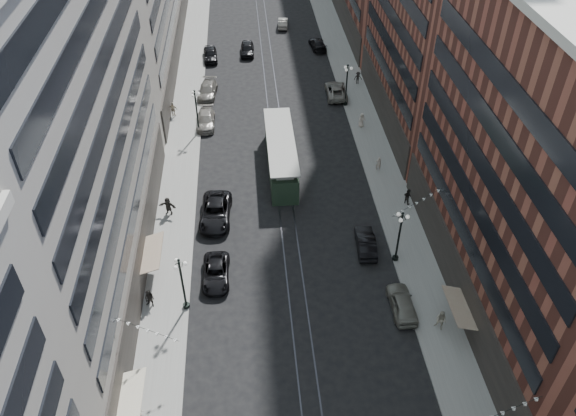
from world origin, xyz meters
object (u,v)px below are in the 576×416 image
object	(u,v)px
car_2	(216,273)
pedestrian_5	(168,206)
car_extra_0	(207,91)
pedestrian_extra_0	(362,120)
pedestrian_extra_1	(441,321)
car_10	(366,243)
lamppost_sw_mid	(197,110)
lamppost_sw_far	(182,282)
car_13	(247,49)
car_7	(216,212)
pedestrian_8	(379,164)
car_12	(318,44)
lamppost_se_far	(399,235)
car_14	(283,23)
pedestrian_6	(173,109)
pedestrian_2	(150,299)
car_9	(210,54)
pedestrian_9	(358,78)
lamppost_se_mid	(347,84)
car_4	(402,303)
streetcar	(281,155)
car_8	(206,120)
pedestrian_7	(407,196)
pedestrian_1	(137,410)
car_11	(336,90)

from	to	relation	value
car_2	pedestrian_5	distance (m)	10.18
car_extra_0	pedestrian_extra_0	size ratio (longest dim) A/B	3.05
pedestrian_extra_0	pedestrian_extra_1	distance (m)	30.44
car_10	pedestrian_5	xyz separation A→B (m)	(-18.35, 6.36, 0.35)
lamppost_sw_mid	pedestrian_extra_1	world-z (taller)	lamppost_sw_mid
lamppost_sw_far	car_13	size ratio (longest dim) A/B	1.14
car_7	car_extra_0	xyz separation A→B (m)	(-1.47, 24.91, -0.07)
car_7	pedestrian_extra_1	world-z (taller)	pedestrian_extra_1
pedestrian_8	pedestrian_extra_0	world-z (taller)	pedestrian_extra_0
car_12	pedestrian_extra_0	world-z (taller)	pedestrian_extra_0
lamppost_se_far	pedestrian_5	distance (m)	22.37
car_14	pedestrian_8	bearing A→B (deg)	105.97
pedestrian_6	pedestrian_2	bearing A→B (deg)	110.24
lamppost_se_far	car_9	world-z (taller)	lamppost_se_far
pedestrian_9	pedestrian_extra_0	distance (m)	11.12
pedestrian_2	car_7	bearing A→B (deg)	86.18
pedestrian_5	pedestrian_6	world-z (taller)	pedestrian_5
pedestrian_2	pedestrian_9	distance (m)	44.23
car_7	lamppost_se_mid	bearing A→B (deg)	56.09
car_4	car_14	distance (m)	60.14
streetcar	car_8	world-z (taller)	streetcar
car_7	pedestrian_6	xyz separation A→B (m)	(-5.50, 19.89, 0.23)
pedestrian_7	pedestrian_extra_1	bearing A→B (deg)	136.25
pedestrian_1	pedestrian_extra_1	size ratio (longest dim) A/B	0.84
lamppost_se_far	car_extra_0	distance (m)	36.59
car_9	car_10	xyz separation A→B (m)	(15.10, -41.29, -0.08)
pedestrian_6	car_extra_0	world-z (taller)	pedestrian_6
pedestrian_1	pedestrian_6	world-z (taller)	pedestrian_6
pedestrian_extra_0	pedestrian_8	bearing A→B (deg)	-99.36
lamppost_se_mid	car_9	bearing A→B (deg)	139.36
car_4	pedestrian_1	bearing A→B (deg)	20.88
pedestrian_1	pedestrian_7	bearing A→B (deg)	-122.42
car_2	car_4	world-z (taller)	car_4
streetcar	car_9	size ratio (longest dim) A/B	2.71
car_10	car_9	bearing A→B (deg)	-66.30
streetcar	lamppost_se_far	bearing A→B (deg)	-58.53
car_4	car_14	xyz separation A→B (m)	(-5.20, 59.92, -0.09)
lamppost_sw_far	car_extra_0	xyz separation A→B (m)	(0.80, 36.00, -2.31)
pedestrian_6	pedestrian_8	size ratio (longest dim) A/B	1.18
car_extra_0	car_12	bearing A→B (deg)	46.13
car_12	pedestrian_9	size ratio (longest dim) A/B	2.93
car_11	pedestrian_8	bearing A→B (deg)	98.48
car_8	pedestrian_extra_1	xyz separation A→B (m)	(19.30, -32.53, 0.34)
pedestrian_7	pedestrian_extra_0	xyz separation A→B (m)	(-1.88, 14.76, 0.04)
pedestrian_5	pedestrian_8	bearing A→B (deg)	32.70
car_4	pedestrian_5	distance (m)	24.22
streetcar	pedestrian_extra_1	distance (m)	25.38
car_7	car_extra_0	size ratio (longest dim) A/B	1.14
car_4	car_7	bearing A→B (deg)	-39.99
streetcar	pedestrian_extra_0	size ratio (longest dim) A/B	7.44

